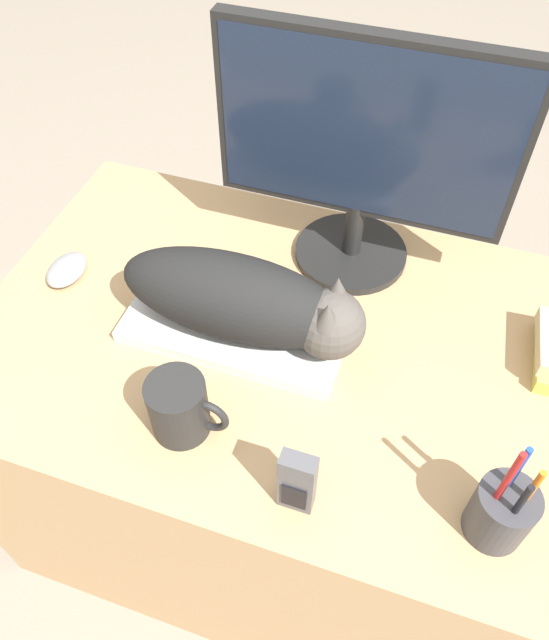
{
  "coord_description": "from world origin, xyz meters",
  "views": [
    {
      "loc": [
        0.15,
        -0.29,
        1.57
      ],
      "look_at": [
        -0.07,
        0.35,
        0.76
      ],
      "focal_mm": 35.0,
      "sensor_mm": 36.0,
      "label": 1
    }
  ],
  "objects_px": {
    "computer_mouse": "(67,270)",
    "coffee_mug": "(180,408)",
    "monitor": "(365,147)",
    "pen_cup": "(501,512)",
    "phone": "(297,483)",
    "keyboard": "(235,329)",
    "cat": "(249,301)"
  },
  "relations": [
    {
      "from": "computer_mouse",
      "to": "pen_cup",
      "type": "height_order",
      "value": "pen_cup"
    },
    {
      "from": "cat",
      "to": "coffee_mug",
      "type": "relative_size",
      "value": 3.3
    },
    {
      "from": "cat",
      "to": "phone",
      "type": "relative_size",
      "value": 3.36
    },
    {
      "from": "computer_mouse",
      "to": "phone",
      "type": "distance_m",
      "value": 0.63
    },
    {
      "from": "coffee_mug",
      "to": "phone",
      "type": "xyz_separation_m",
      "value": [
        0.21,
        -0.06,
        0.01
      ]
    },
    {
      "from": "pen_cup",
      "to": "phone",
      "type": "distance_m",
      "value": 0.28
    },
    {
      "from": "keyboard",
      "to": "pen_cup",
      "type": "relative_size",
      "value": 1.81
    },
    {
      "from": "monitor",
      "to": "coffee_mug",
      "type": "xyz_separation_m",
      "value": [
        -0.16,
        -0.46,
        -0.2
      ]
    },
    {
      "from": "keyboard",
      "to": "computer_mouse",
      "type": "height_order",
      "value": "computer_mouse"
    },
    {
      "from": "monitor",
      "to": "pen_cup",
      "type": "distance_m",
      "value": 0.61
    },
    {
      "from": "computer_mouse",
      "to": "coffee_mug",
      "type": "xyz_separation_m",
      "value": [
        0.35,
        -0.24,
        0.04
      ]
    },
    {
      "from": "cat",
      "to": "computer_mouse",
      "type": "relative_size",
      "value": 4.37
    },
    {
      "from": "monitor",
      "to": "computer_mouse",
      "type": "relative_size",
      "value": 5.29
    },
    {
      "from": "cat",
      "to": "coffee_mug",
      "type": "distance_m",
      "value": 0.21
    },
    {
      "from": "computer_mouse",
      "to": "keyboard",
      "type": "bearing_deg",
      "value": -4.96
    },
    {
      "from": "keyboard",
      "to": "cat",
      "type": "distance_m",
      "value": 0.09
    },
    {
      "from": "coffee_mug",
      "to": "pen_cup",
      "type": "bearing_deg",
      "value": -1.33
    },
    {
      "from": "keyboard",
      "to": "coffee_mug",
      "type": "distance_m",
      "value": 0.21
    },
    {
      "from": "monitor",
      "to": "computer_mouse",
      "type": "xyz_separation_m",
      "value": [
        -0.51,
        -0.23,
        -0.24
      ]
    },
    {
      "from": "monitor",
      "to": "computer_mouse",
      "type": "distance_m",
      "value": 0.6
    },
    {
      "from": "phone",
      "to": "cat",
      "type": "bearing_deg",
      "value": 122.17
    },
    {
      "from": "keyboard",
      "to": "coffee_mug",
      "type": "relative_size",
      "value": 3.02
    },
    {
      "from": "computer_mouse",
      "to": "phone",
      "type": "height_order",
      "value": "phone"
    },
    {
      "from": "pen_cup",
      "to": "phone",
      "type": "height_order",
      "value": "pen_cup"
    },
    {
      "from": "cat",
      "to": "pen_cup",
      "type": "relative_size",
      "value": 1.98
    },
    {
      "from": "keyboard",
      "to": "monitor",
      "type": "relative_size",
      "value": 0.76
    },
    {
      "from": "computer_mouse",
      "to": "coffee_mug",
      "type": "height_order",
      "value": "coffee_mug"
    },
    {
      "from": "keyboard",
      "to": "phone",
      "type": "xyz_separation_m",
      "value": [
        0.2,
        -0.27,
        0.05
      ]
    },
    {
      "from": "coffee_mug",
      "to": "phone",
      "type": "distance_m",
      "value": 0.22
    },
    {
      "from": "pen_cup",
      "to": "phone",
      "type": "xyz_separation_m",
      "value": [
        -0.27,
        -0.05,
        0.01
      ]
    },
    {
      "from": "coffee_mug",
      "to": "cat",
      "type": "bearing_deg",
      "value": 79.46
    },
    {
      "from": "phone",
      "to": "keyboard",
      "type": "bearing_deg",
      "value": 126.43
    }
  ]
}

